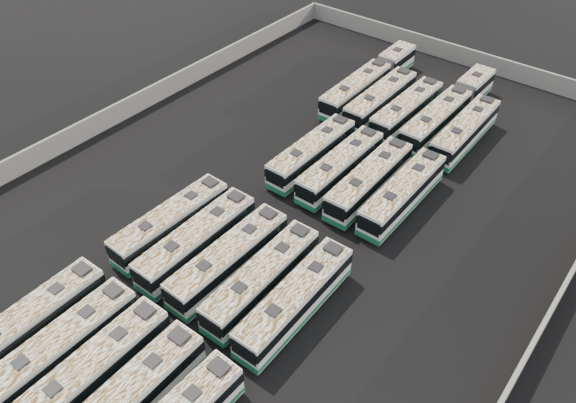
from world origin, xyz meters
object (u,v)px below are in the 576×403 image
at_px(bus_midback_left, 312,153).
at_px(bus_midback_right, 369,180).
at_px(bus_midfront_center, 229,259).
at_px(bus_midfront_far_right, 295,301).
at_px(bus_back_far_left, 370,80).
at_px(bus_front_center, 92,372).
at_px(bus_midback_center, 340,167).
at_px(bus_midfront_right, 262,279).
at_px(bus_front_left, 60,348).
at_px(bus_midfront_left, 197,241).
at_px(bus_front_far_left, 31,323).
at_px(bus_back_left, 380,100).
at_px(bus_front_right, 125,403).
at_px(bus_midback_far_right, 402,194).
at_px(bus_midfront_far_left, 171,222).
at_px(bus_back_right, 449,108).
at_px(bus_back_center, 406,110).
at_px(bus_back_far_right, 465,131).

relative_size(bus_midback_left, bus_midback_right, 0.98).
height_order(bus_midfront_center, bus_midfront_far_right, bus_midfront_far_right).
distance_m(bus_midback_left, bus_back_far_left, 15.66).
distance_m(bus_front_center, bus_midback_center, 27.19).
height_order(bus_front_center, bus_midfront_right, bus_front_center).
relative_size(bus_front_left, bus_midfront_far_right, 0.99).
bearing_deg(bus_midfront_left, bus_front_far_left, -104.82).
relative_size(bus_midfront_center, bus_back_left, 0.98).
distance_m(bus_midfront_right, bus_back_far_left, 31.69).
relative_size(bus_front_right, bus_midback_far_right, 1.01).
distance_m(bus_midfront_far_left, bus_back_right, 31.58).
bearing_deg(bus_front_center, bus_midfront_left, 103.52).
bearing_deg(bus_midfront_far_left, bus_midback_far_right, 50.30).
height_order(bus_front_left, bus_back_center, bus_front_left).
bearing_deg(bus_midfront_far_right, bus_midback_left, 121.62).
relative_size(bus_front_far_left, bus_midfront_right, 0.99).
distance_m(bus_front_far_left, bus_midback_far_right, 30.35).
bearing_deg(bus_midback_center, bus_back_right, 77.88).
distance_m(bus_midfront_left, bus_midback_left, 15.00).
xyz_separation_m(bus_midfront_far_left, bus_midback_far_right, (12.89, 14.79, 0.04)).
bearing_deg(bus_midback_far_right, bus_midfront_center, -113.66).
bearing_deg(bus_back_right, bus_back_far_left, 179.94).
xyz_separation_m(bus_midback_center, bus_midback_right, (3.16, -0.15, 0.04)).
bearing_deg(bus_midfront_center, bus_midback_far_right, 67.18).
bearing_deg(bus_midback_right, bus_midback_center, 176.27).
height_order(bus_midfront_far_left, bus_midfront_left, bus_midfront_left).
relative_size(bus_midfront_right, bus_back_left, 0.98).
xyz_separation_m(bus_midback_center, bus_back_far_left, (-6.53, 15.40, 0.02)).
xyz_separation_m(bus_midfront_far_left, bus_back_right, (9.76, 30.03, 0.04)).
relative_size(bus_midback_center, bus_back_right, 0.63).
distance_m(bus_back_far_left, bus_back_far_right, 13.30).
distance_m(bus_midback_left, bus_back_left, 12.28).
xyz_separation_m(bus_midback_far_right, bus_back_left, (-9.65, 12.27, 0.02)).
bearing_deg(bus_midback_far_right, bus_front_right, -97.10).
height_order(bus_front_center, bus_midback_left, bus_front_center).
relative_size(bus_front_far_left, bus_front_center, 0.98).
distance_m(bus_midfront_left, bus_midfront_right, 6.52).
distance_m(bus_front_right, bus_midback_right, 27.08).
xyz_separation_m(bus_front_right, bus_midfront_far_right, (3.18, 12.39, -0.02)).
height_order(bus_midfront_right, bus_back_far_left, bus_back_far_left).
height_order(bus_midfront_left, bus_back_far_right, bus_back_far_right).
xyz_separation_m(bus_back_left, bus_back_center, (3.19, -0.06, -0.03)).
distance_m(bus_midback_right, bus_back_center, 12.86).
relative_size(bus_front_left, bus_front_right, 0.99).
distance_m(bus_front_center, bus_back_center, 39.48).
bearing_deg(bus_midback_far_right, bus_back_far_left, 129.79).
height_order(bus_front_far_left, bus_midback_far_right, bus_midback_far_right).
bearing_deg(bus_midback_center, bus_midfront_far_right, -67.15).
xyz_separation_m(bus_front_center, bus_midback_far_right, (6.49, 27.27, 0.00)).
relative_size(bus_midfront_center, bus_midfront_right, 1.01).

